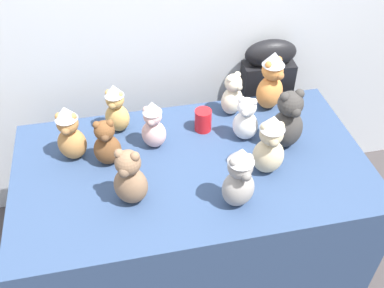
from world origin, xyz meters
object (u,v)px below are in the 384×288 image
(party_cup_red, at_px, (203,120))
(teddy_bear_ginger, at_px, (271,81))
(teddy_bear_cream, at_px, (232,95))
(teddy_bear_chestnut, at_px, (107,144))
(teddy_bear_charcoal, at_px, (287,121))
(teddy_bear_sand, at_px, (270,145))
(teddy_bear_snow, at_px, (246,120))
(teddy_bear_mocha, at_px, (130,178))
(teddy_bear_honey, at_px, (116,109))
(teddy_bear_caramel, at_px, (70,134))
(display_table, at_px, (192,220))
(teddy_bear_blush, at_px, (153,125))
(instrument_case, at_px, (262,117))
(teddy_bear_ash, at_px, (240,178))

(party_cup_red, bearing_deg, teddy_bear_ginger, 16.69)
(teddy_bear_cream, bearing_deg, teddy_bear_chestnut, 169.20)
(teddy_bear_charcoal, height_order, teddy_bear_sand, same)
(teddy_bear_snow, xyz_separation_m, teddy_bear_cream, (-0.01, 0.20, -0.00))
(teddy_bear_chestnut, distance_m, teddy_bear_mocha, 0.25)
(teddy_bear_honey, distance_m, teddy_bear_mocha, 0.46)
(teddy_bear_caramel, height_order, teddy_bear_chestnut, teddy_bear_caramel)
(teddy_bear_caramel, xyz_separation_m, teddy_bear_cream, (0.77, 0.17, -0.03))
(teddy_bear_caramel, height_order, teddy_bear_honey, teddy_bear_caramel)
(teddy_bear_snow, bearing_deg, teddy_bear_charcoal, 1.48)
(teddy_bear_caramel, relative_size, teddy_bear_cream, 1.22)
(teddy_bear_caramel, relative_size, teddy_bear_sand, 0.93)
(display_table, xyz_separation_m, teddy_bear_snow, (0.28, 0.13, 0.50))
(teddy_bear_blush, xyz_separation_m, teddy_bear_snow, (0.42, -0.03, -0.01))
(instrument_case, distance_m, teddy_bear_ginger, 0.48)
(teddy_bear_caramel, height_order, teddy_bear_sand, teddy_bear_sand)
(teddy_bear_cream, height_order, party_cup_red, teddy_bear_cream)
(instrument_case, height_order, teddy_bear_honey, teddy_bear_honey)
(party_cup_red, bearing_deg, teddy_bear_snow, -29.19)
(party_cup_red, bearing_deg, teddy_bear_chestnut, -163.33)
(instrument_case, relative_size, teddy_bear_honey, 4.02)
(teddy_bear_charcoal, distance_m, teddy_bear_chestnut, 0.80)
(instrument_case, relative_size, teddy_bear_ash, 3.50)
(teddy_bear_snow, height_order, teddy_bear_chestnut, teddy_bear_chestnut)
(teddy_bear_honey, height_order, teddy_bear_snow, teddy_bear_honey)
(teddy_bear_caramel, relative_size, teddy_bear_ash, 0.94)
(teddy_bear_caramel, xyz_separation_m, teddy_bear_blush, (0.36, 0.00, -0.01))
(display_table, bearing_deg, teddy_bear_chestnut, 165.87)
(teddy_bear_chestnut, relative_size, party_cup_red, 2.11)
(teddy_bear_ginger, height_order, teddy_bear_caramel, teddy_bear_ginger)
(teddy_bear_honey, height_order, party_cup_red, teddy_bear_honey)
(teddy_bear_ash, bearing_deg, teddy_bear_sand, 28.04)
(teddy_bear_ginger, bearing_deg, teddy_bear_ash, -149.37)
(teddy_bear_honey, xyz_separation_m, teddy_bear_mocha, (0.02, -0.46, -0.00))
(teddy_bear_sand, bearing_deg, teddy_bear_caramel, 167.86)
(party_cup_red, bearing_deg, display_table, -114.02)
(teddy_bear_charcoal, bearing_deg, teddy_bear_ash, -142.83)
(display_table, xyz_separation_m, teddy_bear_cream, (0.27, 0.33, 0.50))
(teddy_bear_ginger, bearing_deg, teddy_bear_chestnut, 166.73)
(teddy_bear_ash, bearing_deg, teddy_bear_cream, 63.22)
(teddy_bear_ginger, height_order, party_cup_red, teddy_bear_ginger)
(teddy_bear_blush, distance_m, teddy_bear_mocha, 0.34)
(teddy_bear_cream, distance_m, teddy_bear_chestnut, 0.67)
(teddy_bear_cream, distance_m, teddy_bear_mocha, 0.73)
(teddy_bear_chestnut, height_order, party_cup_red, teddy_bear_chestnut)
(teddy_bear_honey, height_order, teddy_bear_chestnut, teddy_bear_honey)
(teddy_bear_mocha, bearing_deg, teddy_bear_honey, 117.97)
(teddy_bear_sand, bearing_deg, teddy_bear_mocha, -169.60)
(teddy_bear_cream, distance_m, teddy_bear_ash, 0.60)
(party_cup_red, bearing_deg, teddy_bear_honey, 168.60)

